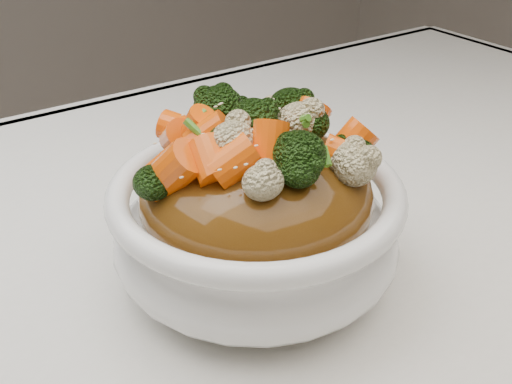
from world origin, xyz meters
TOP-DOWN VIEW (x-y plane):
  - tablecloth at (0.00, 0.00)m, footprint 1.20×0.80m
  - bowl at (0.01, 0.03)m, footprint 0.21×0.21m
  - sauce_base at (0.01, 0.03)m, footprint 0.17×0.17m
  - carrots at (0.01, 0.03)m, footprint 0.17×0.17m
  - broccoli at (0.01, 0.03)m, footprint 0.17×0.17m
  - cauliflower at (0.01, 0.03)m, footprint 0.17×0.17m
  - scallions at (0.01, 0.03)m, footprint 0.13×0.13m
  - sesame_seeds at (0.01, 0.03)m, footprint 0.15×0.15m

SIDE VIEW (x-z plane):
  - tablecloth at x=0.00m, z-range 0.71..0.75m
  - bowl at x=0.01m, z-range 0.75..0.82m
  - sauce_base at x=0.01m, z-range 0.77..0.86m
  - cauliflower at x=0.01m, z-range 0.85..0.88m
  - broccoli at x=0.01m, z-range 0.85..0.89m
  - carrots at x=0.01m, z-range 0.85..0.89m
  - scallions at x=0.01m, z-range 0.86..0.88m
  - sesame_seeds at x=0.01m, z-range 0.87..0.87m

